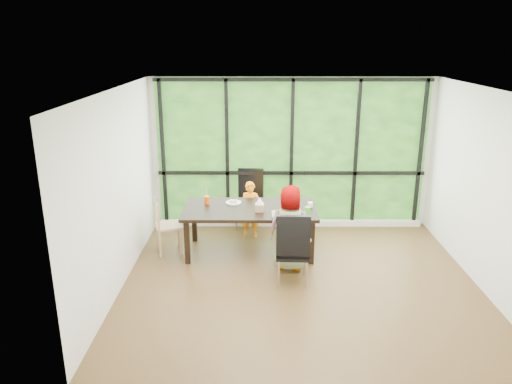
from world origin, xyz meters
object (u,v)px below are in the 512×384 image
chair_end_beech (169,226)px  chair_window_leather (249,200)px  green_cup (307,211)px  child_older (291,228)px  orange_cup (207,200)px  plate_far (234,203)px  plate_near (284,213)px  white_mug (310,205)px  chair_interior_leather (293,247)px  dining_table (250,230)px  tissue_box (260,208)px  child_toddler (250,210)px

chair_end_beech → chair_window_leather: bearing=-67.8°
chair_end_beech → green_cup: bearing=-114.8°
child_older → orange_cup: bearing=-21.0°
plate_far → green_cup: green_cup is taller
chair_end_beech → plate_near: 1.88m
chair_window_leather → white_mug: chair_window_leather is taller
child_older → green_cup: (0.26, 0.30, 0.17)m
chair_window_leather → child_older: bearing=-57.1°
chair_end_beech → white_mug: chair_end_beech is taller
green_cup → white_mug: bearing=77.3°
chair_interior_leather → child_older: child_older is taller
chair_end_beech → white_mug: size_ratio=11.33×
dining_table → white_mug: bearing=3.3°
green_cup → chair_interior_leather: bearing=-110.1°
orange_cup → white_mug: bearing=-5.2°
orange_cup → tissue_box: bearing=-22.1°
chair_end_beech → child_toddler: (1.30, 0.65, 0.04)m
dining_table → chair_window_leather: (-0.04, 1.03, 0.17)m
chair_end_beech → tissue_box: (1.46, -0.13, 0.36)m
child_toddler → tissue_box: (0.16, -0.79, 0.31)m
dining_table → orange_cup: orange_cup is taller
dining_table → child_toddler: bearing=90.0°
chair_end_beech → white_mug: (2.27, 0.06, 0.34)m
white_mug → chair_window_leather: bearing=135.9°
chair_interior_leather → tissue_box: size_ratio=7.82×
child_older → green_cup: size_ratio=10.17×
orange_cup → chair_window_leather: bearing=50.9°
child_older → tissue_box: child_older is taller
dining_table → white_mug: 1.05m
child_toddler → child_older: child_older is taller
chair_interior_leather → plate_far: chair_interior_leather is taller
plate_far → orange_cup: bearing=-174.6°
chair_window_leather → white_mug: 1.42m
white_mug → plate_near: bearing=-147.2°
chair_interior_leather → green_cup: chair_interior_leather is taller
child_toddler → tissue_box: bearing=-72.3°
chair_interior_leather → plate_far: 1.58m
tissue_box → child_older: bearing=-44.8°
chair_interior_leather → child_older: 0.45m
plate_near → orange_cup: orange_cup is taller
chair_interior_leather → child_older: (0.00, 0.44, 0.11)m
dining_table → child_toddler: 0.66m
plate_near → white_mug: white_mug is taller
dining_table → child_older: 0.91m
plate_far → white_mug: size_ratio=3.24×
green_cup → white_mug: (0.08, 0.36, -0.02)m
chair_interior_leather → tissue_box: bearing=-60.1°
child_toddler → plate_far: bearing=-117.7°
plate_far → child_older: bearing=-43.7°
child_toddler → orange_cup: child_toddler is taller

